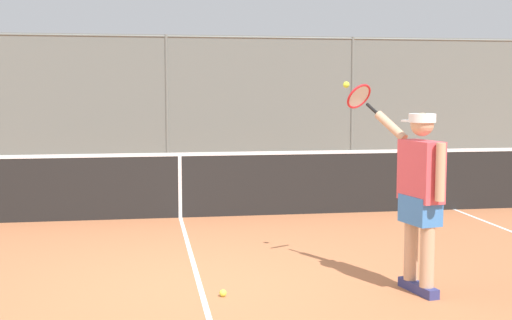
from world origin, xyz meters
The scene contains 5 objects.
ground_plane centered at (0.00, 0.00, 0.00)m, with size 60.00×60.00×0.00m, color #B76B42.
fence_backdrop centered at (0.00, -9.78, 1.36)m, with size 20.10×1.37×3.08m.
tennis_net centered at (0.00, -3.69, 0.49)m, with size 11.09×0.09×1.07m.
tennis_player centered at (-1.98, 0.43, 0.98)m, with size 0.67×1.32×1.96m.
tennis_ball_by_sideline centered at (-0.18, 0.28, 0.03)m, with size 0.07×0.07×0.07m, color #D6E042.
Camera 1 is at (0.50, 6.39, 1.89)m, focal length 48.50 mm.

